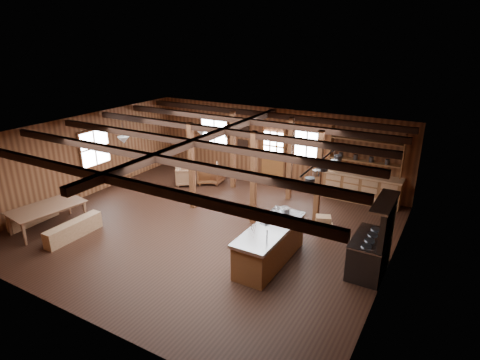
{
  "coord_description": "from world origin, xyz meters",
  "views": [
    {
      "loc": [
        6.05,
        -8.6,
        5.39
      ],
      "look_at": [
        0.63,
        0.86,
        1.33
      ],
      "focal_mm": 30.0,
      "sensor_mm": 36.0,
      "label": 1
    }
  ],
  "objects_px": {
    "armchair_b": "(213,175)",
    "armchair_a": "(208,173)",
    "armchair_c": "(186,175)",
    "kitchen_island": "(270,244)",
    "commercial_range": "(372,249)",
    "dining_table": "(49,218)"
  },
  "relations": [
    {
      "from": "kitchen_island",
      "to": "dining_table",
      "type": "height_order",
      "value": "kitchen_island"
    },
    {
      "from": "armchair_a",
      "to": "armchair_c",
      "type": "distance_m",
      "value": 0.81
    },
    {
      "from": "kitchen_island",
      "to": "armchair_a",
      "type": "distance_m",
      "value": 5.89
    },
    {
      "from": "armchair_a",
      "to": "armchair_b",
      "type": "xyz_separation_m",
      "value": [
        0.21,
        0.08,
        -0.05
      ]
    },
    {
      "from": "armchair_a",
      "to": "armchair_c",
      "type": "bearing_deg",
      "value": 7.76
    },
    {
      "from": "armchair_a",
      "to": "dining_table",
      "type": "bearing_deg",
      "value": 36.09
    },
    {
      "from": "armchair_a",
      "to": "kitchen_island",
      "type": "bearing_deg",
      "value": 103.84
    },
    {
      "from": "kitchen_island",
      "to": "armchair_a",
      "type": "xyz_separation_m",
      "value": [
        -4.46,
        3.85,
        -0.11
      ]
    },
    {
      "from": "dining_table",
      "to": "armchair_c",
      "type": "relative_size",
      "value": 2.61
    },
    {
      "from": "kitchen_island",
      "to": "armchair_c",
      "type": "distance_m",
      "value": 6.03
    },
    {
      "from": "armchair_c",
      "to": "dining_table",
      "type": "bearing_deg",
      "value": 128.96
    },
    {
      "from": "kitchen_island",
      "to": "dining_table",
      "type": "bearing_deg",
      "value": -165.49
    },
    {
      "from": "armchair_a",
      "to": "armchair_c",
      "type": "xyz_separation_m",
      "value": [
        -0.59,
        -0.55,
        -0.02
      ]
    },
    {
      "from": "kitchen_island",
      "to": "commercial_range",
      "type": "height_order",
      "value": "commercial_range"
    },
    {
      "from": "dining_table",
      "to": "armchair_b",
      "type": "bearing_deg",
      "value": -11.6
    },
    {
      "from": "armchair_b",
      "to": "armchair_a",
      "type": "bearing_deg",
      "value": 15.13
    },
    {
      "from": "kitchen_island",
      "to": "armchair_c",
      "type": "bearing_deg",
      "value": 147.3
    },
    {
      "from": "kitchen_island",
      "to": "armchair_b",
      "type": "relative_size",
      "value": 3.59
    },
    {
      "from": "kitchen_island",
      "to": "commercial_range",
      "type": "xyz_separation_m",
      "value": [
        2.27,
        0.79,
        0.13
      ]
    },
    {
      "from": "kitchen_island",
      "to": "armchair_c",
      "type": "xyz_separation_m",
      "value": [
        -5.05,
        3.3,
        -0.13
      ]
    },
    {
      "from": "kitchen_island",
      "to": "armchair_b",
      "type": "height_order",
      "value": "kitchen_island"
    },
    {
      "from": "armchair_b",
      "to": "dining_table",
      "type": "bearing_deg",
      "value": 63.32
    }
  ]
}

